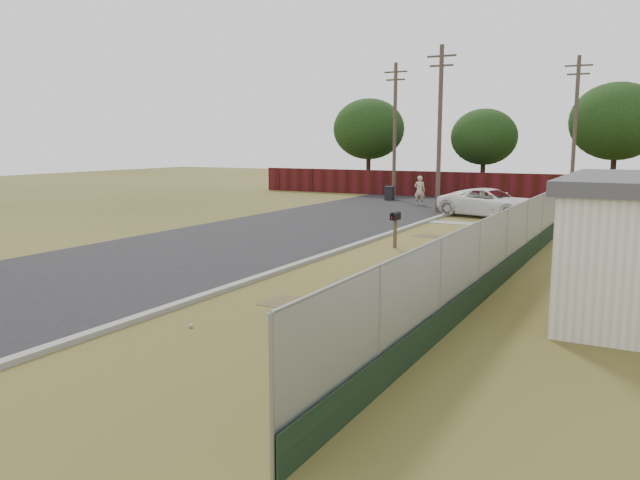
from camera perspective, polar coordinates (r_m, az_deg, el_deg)
The scene contains 12 objects.
ground at distance 19.10m, azimuth 7.37°, elevation -2.69°, with size 120.00×120.00×0.00m, color olive.
street at distance 29.10m, azimuth 0.65°, elevation 1.41°, with size 15.10×60.00×0.12m.
chainlink_fence at distance 19.09m, azimuth 17.31°, elevation -0.60°, with size 0.10×27.06×2.02m.
privacy_fence at distance 44.43m, azimuth 11.80°, elevation 4.97°, with size 30.00×0.12×1.80m, color #420E12.
utility_poles at distance 39.54m, azimuth 13.43°, elevation 9.95°, with size 12.60×8.24×9.00m.
horizon_trees at distance 41.47m, azimuth 20.59°, elevation 9.48°, with size 33.32×31.94×7.78m.
fire_hydrant at distance 11.34m, azimuth -0.56°, elevation -8.41°, with size 0.50×0.50×0.95m.
mailbox at distance 22.85m, azimuth 6.90°, elevation 1.89°, with size 0.24×0.58×1.33m.
pickup_truck at distance 33.30m, azimuth 15.33°, elevation 3.30°, with size 2.45×5.32×1.48m, color white.
pedestrian at distance 38.63m, azimuth 9.10°, elevation 4.48°, with size 0.66×0.43×1.81m, color tan.
trash_bin at distance 41.83m, azimuth 6.36°, elevation 4.28°, with size 0.67×0.67×0.93m.
scattered_litter at distance 15.26m, azimuth 0.26°, elevation -5.43°, with size 2.52×5.86×0.07m.
Camera 1 is at (6.67, -17.49, 3.82)m, focal length 35.00 mm.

